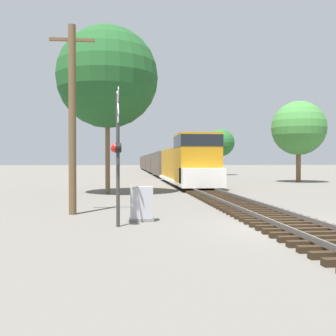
{
  "coord_description": "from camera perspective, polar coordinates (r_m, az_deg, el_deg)",
  "views": [
    {
      "loc": [
        -5.32,
        -12.16,
        2.17
      ],
      "look_at": [
        -3.25,
        7.36,
        1.82
      ],
      "focal_mm": 42.0,
      "sensor_mm": 36.0,
      "label": 1
    }
  ],
  "objects": [
    {
      "name": "utility_pole",
      "position": [
        16.48,
        -13.72,
        7.18
      ],
      "size": [
        1.8,
        0.3,
        7.67
      ],
      "color": "brown",
      "rests_on": "ground"
    },
    {
      "name": "rail_track_bed",
      "position": [
        13.43,
        17.52,
        -7.76
      ],
      "size": [
        2.6,
        160.0,
        0.31
      ],
      "color": "black",
      "rests_on": "ground"
    },
    {
      "name": "freight_train",
      "position": [
        68.68,
        -1.63,
        0.71
      ],
      "size": [
        3.09,
        86.64,
        4.22
      ],
      "color": "#B77A14",
      "rests_on": "ground"
    },
    {
      "name": "crossing_signal_near",
      "position": [
        13.05,
        -7.41,
        2.59
      ],
      "size": [
        0.38,
        1.01,
        4.55
      ],
      "rotation": [
        0.0,
        0.0,
        -1.5
      ],
      "color": "#333333",
      "rests_on": "ground"
    },
    {
      "name": "relay_cabinet",
      "position": [
        14.22,
        -3.86,
        -5.26
      ],
      "size": [
        0.89,
        0.52,
        1.26
      ],
      "color": "slate",
      "rests_on": "ground"
    },
    {
      "name": "tree_mid_background",
      "position": [
        42.4,
        18.43,
        5.5
      ],
      "size": [
        5.5,
        5.5,
        8.29
      ],
      "color": "brown",
      "rests_on": "ground"
    },
    {
      "name": "tree_deep_background",
      "position": [
        61.19,
        7.7,
        3.64
      ],
      "size": [
        4.16,
        4.16,
        7.09
      ],
      "color": "brown",
      "rests_on": "ground"
    },
    {
      "name": "ground_plane",
      "position": [
        13.45,
        17.52,
        -8.33
      ],
      "size": [
        400.0,
        400.0,
        0.0
      ],
      "primitive_type": "plane",
      "color": "#666059"
    },
    {
      "name": "tree_far_right",
      "position": [
        26.63,
        -8.78,
        12.87
      ],
      "size": [
        6.62,
        6.62,
        10.96
      ],
      "color": "brown",
      "rests_on": "ground"
    }
  ]
}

